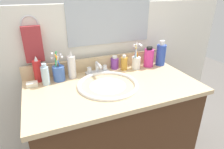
{
  "coord_description": "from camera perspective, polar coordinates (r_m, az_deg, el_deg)",
  "views": [
    {
      "loc": [
        -0.4,
        -0.96,
        1.4
      ],
      "look_at": [
        -0.01,
        0.0,
        0.93
      ],
      "focal_mm": 31.13,
      "sensor_mm": 36.0,
      "label": 1
    }
  ],
  "objects": [
    {
      "name": "bottle_lotion_white",
      "position": [
        1.26,
        -11.75,
        2.42
      ],
      "size": [
        0.05,
        0.05,
        0.18
      ],
      "color": "white",
      "rests_on": "countertop"
    },
    {
      "name": "countertop",
      "position": [
        1.18,
        0.48,
        -3.61
      ],
      "size": [
        1.02,
        0.55,
        0.03
      ],
      "primitive_type": "cube",
      "color": "#D1B284",
      "rests_on": "vanity_cabinet"
    },
    {
      "name": "soap_bar",
      "position": [
        1.24,
        -22.4,
        -2.67
      ],
      "size": [
        0.06,
        0.04,
        0.02
      ],
      "primitive_type": "cube",
      "color": "white",
      "rests_on": "countertop"
    },
    {
      "name": "bottle_gel_clear",
      "position": [
        1.22,
        -19.0,
        -0.19
      ],
      "size": [
        0.05,
        0.05,
        0.13
      ],
      "color": "silver",
      "rests_on": "countertop"
    },
    {
      "name": "bottle_oil_amber",
      "position": [
        1.37,
        3.58,
        3.3
      ],
      "size": [
        0.05,
        0.05,
        0.11
      ],
      "color": "gold",
      "rests_on": "countertop"
    },
    {
      "name": "cup_white_ceramic",
      "position": [
        1.39,
        7.07,
        3.83
      ],
      "size": [
        0.07,
        0.06,
        0.19
      ],
      "color": "white",
      "rests_on": "countertop"
    },
    {
      "name": "bottle_soap_pink",
      "position": [
        1.44,
        10.75,
        4.94
      ],
      "size": [
        0.07,
        0.07,
        0.15
      ],
      "color": "#D8338C",
      "rests_on": "countertop"
    },
    {
      "name": "backsplash",
      "position": [
        1.38,
        -3.77,
        3.36
      ],
      "size": [
        1.02,
        0.02,
        0.09
      ],
      "primitive_type": "cube",
      "color": "#D1B284",
      "rests_on": "countertop"
    },
    {
      "name": "bottle_spray_red",
      "position": [
        1.27,
        -20.98,
        1.1
      ],
      "size": [
        0.05,
        0.05,
        0.16
      ],
      "color": "red",
      "rests_on": "countertop"
    },
    {
      "name": "cup_blue_plastic",
      "position": [
        1.25,
        -15.38,
        0.66
      ],
      "size": [
        0.07,
        0.07,
        0.19
      ],
      "color": "#3F66B7",
      "rests_on": "countertop"
    },
    {
      "name": "faucet",
      "position": [
        1.32,
        -4.29,
        1.5
      ],
      "size": [
        0.16,
        0.1,
        0.08
      ],
      "color": "silver",
      "rests_on": "countertop"
    },
    {
      "name": "vanity_cabinet",
      "position": [
        1.43,
        0.42,
        -18.91
      ],
      "size": [
        0.98,
        0.51,
        0.83
      ],
      "primitive_type": "cube",
      "color": "#4C2D19",
      "rests_on": "ground_plane"
    },
    {
      "name": "towel_ring",
      "position": [
        1.28,
        -23.08,
        13.57
      ],
      "size": [
        0.1,
        0.01,
        0.1
      ],
      "primitive_type": "torus",
      "rotation": [
        1.57,
        0.0,
        0.0
      ],
      "color": "silver"
    },
    {
      "name": "hand_towel",
      "position": [
        1.29,
        -22.18,
        8.22
      ],
      "size": [
        0.11,
        0.04,
        0.22
      ],
      "primitive_type": "cube",
      "color": "#A53338"
    },
    {
      "name": "mirror_panel",
      "position": [
        1.36,
        -0.59,
        20.67
      ],
      "size": [
        0.6,
        0.01,
        0.56
      ],
      "primitive_type": "cube",
      "color": "#B2BCC6"
    },
    {
      "name": "sink_basin",
      "position": [
        1.18,
        -1.22,
        -4.51
      ],
      "size": [
        0.37,
        0.37,
        0.11
      ],
      "color": "white",
      "rests_on": "countertop"
    },
    {
      "name": "bottle_shampoo_blue",
      "position": [
        1.49,
        14.18,
        5.77
      ],
      "size": [
        0.07,
        0.07,
        0.19
      ],
      "color": "#2D4CB2",
      "rests_on": "countertop"
    },
    {
      "name": "back_wall",
      "position": [
        1.54,
        -4.26,
        -4.61
      ],
      "size": [
        2.12,
        0.04,
        1.3
      ],
      "primitive_type": "cube",
      "color": "white",
      "rests_on": "ground_plane"
    },
    {
      "name": "bottle_cream_purple",
      "position": [
        1.39,
        0.81,
        3.42
      ],
      "size": [
        0.06,
        0.06,
        0.09
      ],
      "color": "#7A3899",
      "rests_on": "countertop"
    }
  ]
}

